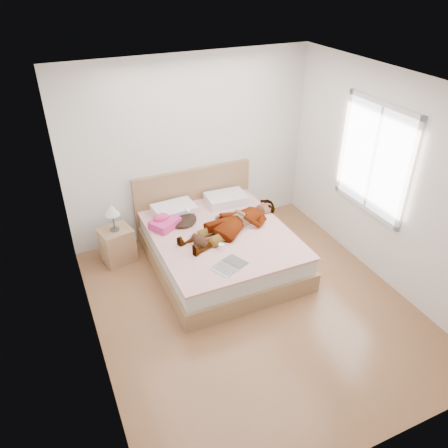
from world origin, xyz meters
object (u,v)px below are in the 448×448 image
object	(u,v)px
magazine	(230,265)
woman	(233,220)
towel	(164,222)
plush_toy	(200,241)
phone	(187,210)
coffee_mug	(222,247)
bed	(218,244)
nightstand	(117,243)

from	to	relation	value
magazine	woman	bearing A→B (deg)	62.54
towel	plush_toy	world-z (taller)	towel
phone	plush_toy	distance (m)	0.64
coffee_mug	plush_toy	world-z (taller)	plush_toy
bed	plush_toy	distance (m)	0.55
coffee_mug	plush_toy	distance (m)	0.29
bed	towel	size ratio (longest dim) A/B	4.54
woman	plush_toy	distance (m)	0.62
towel	woman	bearing A→B (deg)	-25.08
bed	plush_toy	bearing A→B (deg)	-144.59
woman	coffee_mug	xyz separation A→B (m)	(-0.35, -0.41, -0.07)
woman	phone	size ratio (longest dim) A/B	16.64
phone	bed	distance (m)	0.63
woman	magazine	distance (m)	0.86
towel	coffee_mug	size ratio (longest dim) A/B	4.01
nightstand	coffee_mug	bearing A→B (deg)	-42.86
phone	nightstand	bearing A→B (deg)	147.97
coffee_mug	magazine	bearing A→B (deg)	-96.53
plush_toy	nightstand	world-z (taller)	nightstand
woman	coffee_mug	size ratio (longest dim) A/B	14.22
nightstand	bed	bearing A→B (deg)	-24.68
woman	plush_toy	xyz separation A→B (m)	(-0.57, -0.23, -0.04)
towel	phone	bearing A→B (deg)	1.23
bed	nightstand	bearing A→B (deg)	155.32
woman	towel	size ratio (longest dim) A/B	3.55
bed	nightstand	world-z (taller)	bed
phone	bed	size ratio (longest dim) A/B	0.05
magazine	bed	bearing A→B (deg)	76.45
nightstand	phone	bearing A→B (deg)	-12.58
magazine	towel	bearing A→B (deg)	111.19
towel	magazine	world-z (taller)	towel
plush_toy	coffee_mug	bearing A→B (deg)	-40.30
bed	phone	bearing A→B (deg)	129.29
towel	plush_toy	bearing A→B (deg)	-66.76
plush_toy	nightstand	bearing A→B (deg)	136.54
woman	phone	world-z (taller)	woman
phone	bed	xyz separation A→B (m)	(0.30, -0.36, -0.42)
woman	towel	world-z (taller)	woman
towel	magazine	xyz separation A→B (m)	(0.45, -1.15, -0.07)
phone	magazine	xyz separation A→B (m)	(0.11, -1.16, -0.18)
magazine	coffee_mug	bearing A→B (deg)	83.47
plush_toy	magazine	bearing A→B (deg)	-71.29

